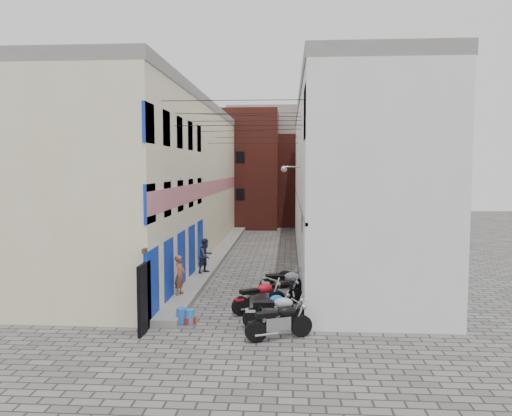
% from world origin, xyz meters
% --- Properties ---
extents(ground, '(90.00, 90.00, 0.00)m').
position_xyz_m(ground, '(0.00, 0.00, 0.00)').
color(ground, '#53504E').
rests_on(ground, ground).
extents(plinth, '(0.90, 26.00, 0.25)m').
position_xyz_m(plinth, '(-2.05, 13.00, 0.12)').
color(plinth, slate).
rests_on(plinth, ground).
extents(building_left, '(5.10, 27.00, 9.00)m').
position_xyz_m(building_left, '(-4.98, 12.95, 4.50)').
color(building_left, beige).
rests_on(building_left, ground).
extents(building_right, '(5.94, 26.00, 9.00)m').
position_xyz_m(building_right, '(5.00, 13.00, 4.51)').
color(building_right, silver).
rests_on(building_right, ground).
extents(building_far_brick_left, '(6.00, 6.00, 10.00)m').
position_xyz_m(building_far_brick_left, '(-2.00, 28.00, 5.00)').
color(building_far_brick_left, maroon).
rests_on(building_far_brick_left, ground).
extents(building_far_brick_right, '(5.00, 6.00, 8.00)m').
position_xyz_m(building_far_brick_right, '(3.00, 30.00, 4.00)').
color(building_far_brick_right, maroon).
rests_on(building_far_brick_right, ground).
extents(building_far_concrete, '(8.00, 5.00, 11.00)m').
position_xyz_m(building_far_concrete, '(0.00, 34.00, 5.50)').
color(building_far_concrete, slate).
rests_on(building_far_concrete, ground).
extents(far_shopfront, '(2.00, 0.30, 2.40)m').
position_xyz_m(far_shopfront, '(0.00, 25.20, 1.20)').
color(far_shopfront, black).
rests_on(far_shopfront, ground).
extents(overhead_wires, '(5.80, 13.02, 1.32)m').
position_xyz_m(overhead_wires, '(0.00, 7.64, 7.12)').
color(overhead_wires, black).
rests_on(overhead_wires, ground).
extents(motorcycle_a, '(2.24, 1.48, 1.25)m').
position_xyz_m(motorcycle_a, '(1.71, -0.79, 0.62)').
color(motorcycle_a, black).
rests_on(motorcycle_a, ground).
extents(motorcycle_b, '(2.20, 0.77, 1.26)m').
position_xyz_m(motorcycle_b, '(1.60, 0.19, 0.63)').
color(motorcycle_b, '#A5A6A9').
rests_on(motorcycle_b, ground).
extents(motorcycle_c, '(1.78, 1.48, 1.03)m').
position_xyz_m(motorcycle_c, '(1.42, 1.10, 0.52)').
color(motorcycle_c, blue).
rests_on(motorcycle_c, ground).
extents(motorcycle_d, '(2.17, 1.78, 1.25)m').
position_xyz_m(motorcycle_d, '(0.94, 1.96, 0.63)').
color(motorcycle_d, '#AF0C1A').
rests_on(motorcycle_d, ground).
extents(motorcycle_e, '(1.93, 1.00, 1.07)m').
position_xyz_m(motorcycle_e, '(1.63, 3.15, 0.53)').
color(motorcycle_e, black).
rests_on(motorcycle_e, ground).
extents(motorcycle_f, '(2.21, 0.82, 1.26)m').
position_xyz_m(motorcycle_f, '(1.90, 4.09, 0.63)').
color(motorcycle_f, '#A8A8AD').
rests_on(motorcycle_f, ground).
extents(motorcycle_g, '(1.94, 1.24, 1.07)m').
position_xyz_m(motorcycle_g, '(1.65, 5.06, 0.54)').
color(motorcycle_g, black).
rests_on(motorcycle_g, ground).
extents(person_a, '(0.45, 0.61, 1.55)m').
position_xyz_m(person_a, '(-2.21, 3.28, 1.02)').
color(person_a, '#965136').
rests_on(person_a, plinth).
extents(person_b, '(0.95, 0.99, 1.61)m').
position_xyz_m(person_b, '(-1.90, 7.41, 1.06)').
color(person_b, '#2C2D42').
rests_on(person_b, plinth).
extents(water_jug_near, '(0.42, 0.42, 0.49)m').
position_xyz_m(water_jug_near, '(-1.26, 0.50, 0.25)').
color(water_jug_near, blue).
rests_on(water_jug_near, ground).
extents(water_jug_far, '(0.42, 0.42, 0.52)m').
position_xyz_m(water_jug_far, '(-1.55, 0.50, 0.26)').
color(water_jug_far, blue).
rests_on(water_jug_far, ground).
extents(red_crate, '(0.45, 0.40, 0.23)m').
position_xyz_m(red_crate, '(-1.26, 0.50, 0.12)').
color(red_crate, '#A61B0B').
rests_on(red_crate, ground).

